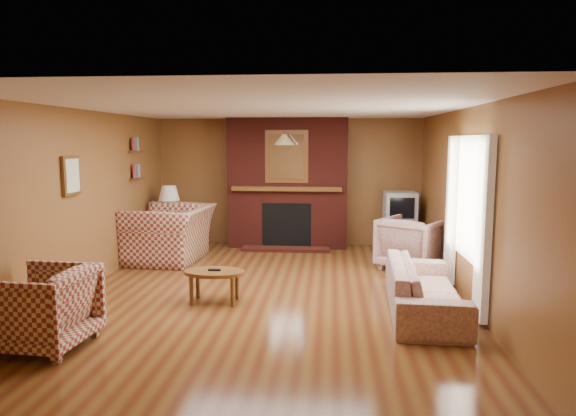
# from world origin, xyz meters

# --- Properties ---
(floor) EXTENTS (6.50, 6.50, 0.00)m
(floor) POSITION_xyz_m (0.00, 0.00, 0.00)
(floor) COLOR #4F2511
(floor) RESTS_ON ground
(ceiling) EXTENTS (6.50, 6.50, 0.00)m
(ceiling) POSITION_xyz_m (0.00, 0.00, 2.40)
(ceiling) COLOR silver
(ceiling) RESTS_ON wall_back
(wall_back) EXTENTS (6.50, 0.00, 6.50)m
(wall_back) POSITION_xyz_m (0.00, 3.25, 1.20)
(wall_back) COLOR brown
(wall_back) RESTS_ON floor
(wall_front) EXTENTS (6.50, 0.00, 6.50)m
(wall_front) POSITION_xyz_m (0.00, -3.25, 1.20)
(wall_front) COLOR brown
(wall_front) RESTS_ON floor
(wall_left) EXTENTS (0.00, 6.50, 6.50)m
(wall_left) POSITION_xyz_m (-2.50, 0.00, 1.20)
(wall_left) COLOR brown
(wall_left) RESTS_ON floor
(wall_right) EXTENTS (0.00, 6.50, 6.50)m
(wall_right) POSITION_xyz_m (2.50, 0.00, 1.20)
(wall_right) COLOR brown
(wall_right) RESTS_ON floor
(fireplace) EXTENTS (2.20, 0.82, 2.40)m
(fireplace) POSITION_xyz_m (0.00, 2.98, 1.18)
(fireplace) COLOR #4A1510
(fireplace) RESTS_ON floor
(window_right) EXTENTS (0.10, 1.85, 2.00)m
(window_right) POSITION_xyz_m (2.45, -0.20, 1.13)
(window_right) COLOR beige
(window_right) RESTS_ON wall_right
(bookshelf) EXTENTS (0.09, 0.55, 0.71)m
(bookshelf) POSITION_xyz_m (-2.44, 1.90, 1.67)
(bookshelf) COLOR brown
(bookshelf) RESTS_ON wall_left
(botanical_print) EXTENTS (0.05, 0.40, 0.50)m
(botanical_print) POSITION_xyz_m (-2.47, -0.30, 1.55)
(botanical_print) COLOR brown
(botanical_print) RESTS_ON wall_left
(pendant_light) EXTENTS (0.36, 0.36, 0.48)m
(pendant_light) POSITION_xyz_m (0.00, 2.30, 2.00)
(pendant_light) COLOR black
(pendant_light) RESTS_ON ceiling
(plaid_loveseat) EXTENTS (1.31, 1.47, 0.91)m
(plaid_loveseat) POSITION_xyz_m (-1.85, 1.69, 0.45)
(plaid_loveseat) COLOR maroon
(plaid_loveseat) RESTS_ON floor
(plaid_armchair) EXTENTS (0.92, 0.90, 0.79)m
(plaid_armchair) POSITION_xyz_m (-1.95, -1.97, 0.39)
(plaid_armchair) COLOR maroon
(plaid_armchair) RESTS_ON floor
(floral_sofa) EXTENTS (0.89, 2.04, 0.59)m
(floral_sofa) POSITION_xyz_m (1.90, -0.62, 0.29)
(floral_sofa) COLOR beige
(floral_sofa) RESTS_ON floor
(floral_armchair) EXTENTS (1.21, 1.22, 0.81)m
(floral_armchair) POSITION_xyz_m (2.06, 1.44, 0.41)
(floral_armchair) COLOR beige
(floral_armchair) RESTS_ON floor
(coffee_table) EXTENTS (0.75, 0.47, 0.42)m
(coffee_table) POSITION_xyz_m (-0.61, -0.46, 0.34)
(coffee_table) COLOR brown
(coffee_table) RESTS_ON floor
(side_table) EXTENTS (0.42, 0.42, 0.56)m
(side_table) POSITION_xyz_m (-2.10, 2.45, 0.28)
(side_table) COLOR brown
(side_table) RESTS_ON floor
(table_lamp) EXTENTS (0.38, 0.38, 0.63)m
(table_lamp) POSITION_xyz_m (-2.10, 2.45, 0.91)
(table_lamp) COLOR silver
(table_lamp) RESTS_ON side_table
(tv_stand) EXTENTS (0.52, 0.47, 0.56)m
(tv_stand) POSITION_xyz_m (2.05, 2.80, 0.28)
(tv_stand) COLOR black
(tv_stand) RESTS_ON floor
(crt_tv) EXTENTS (0.57, 0.57, 0.51)m
(crt_tv) POSITION_xyz_m (2.05, 2.79, 0.81)
(crt_tv) COLOR #A9ACB1
(crt_tv) RESTS_ON tv_stand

